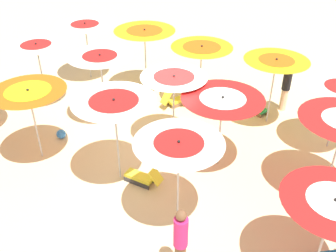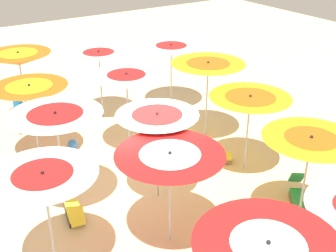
# 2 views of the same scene
# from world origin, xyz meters

# --- Properties ---
(ground) EXTENTS (40.09, 40.09, 0.04)m
(ground) POSITION_xyz_m (0.00, 0.00, -0.02)
(ground) COLOR beige
(beach_umbrella_1) EXTENTS (2.08, 2.08, 2.36)m
(beach_umbrella_1) POSITION_xyz_m (-3.18, -2.22, 2.09)
(beach_umbrella_1) COLOR #B2B2B7
(beach_umbrella_1) RESTS_ON ground
(beach_umbrella_2) EXTENTS (2.17, 2.17, 2.25)m
(beach_umbrella_2) POSITION_xyz_m (-0.62, -2.87, 2.01)
(beach_umbrella_2) COLOR #B2B2B7
(beach_umbrella_2) RESTS_ON ground
(beach_umbrella_3) EXTENTS (2.26, 2.26, 2.51)m
(beach_umbrella_3) POSITION_xyz_m (1.59, -3.18, 2.30)
(beach_umbrella_3) COLOR #B2B2B7
(beach_umbrella_3) RESTS_ON ground
(beach_umbrella_4) EXTENTS (2.26, 2.26, 2.36)m
(beach_umbrella_4) POSITION_xyz_m (4.24, -3.59, 2.12)
(beach_umbrella_4) COLOR #B2B2B7
(beach_umbrella_4) RESTS_ON ground
(beach_umbrella_6) EXTENTS (2.26, 2.26, 2.26)m
(beach_umbrella_6) POSITION_xyz_m (-1.98, 0.54, 2.05)
(beach_umbrella_6) COLOR #B2B2B7
(beach_umbrella_6) RESTS_ON ground
(beach_umbrella_7) EXTENTS (1.97, 1.97, 2.36)m
(beach_umbrella_7) POSITION_xyz_m (-0.43, -0.12, 2.09)
(beach_umbrella_7) COLOR #B2B2B7
(beach_umbrella_7) RESTS_ON ground
(beach_umbrella_8) EXTENTS (2.11, 2.11, 2.44)m
(beach_umbrella_8) POSITION_xyz_m (2.21, -0.72, 2.23)
(beach_umbrella_8) COLOR #B2B2B7
(beach_umbrella_8) RESTS_ON ground
(beach_umbrella_9) EXTENTS (1.97, 1.97, 2.41)m
(beach_umbrella_9) POSITION_xyz_m (4.75, -1.03, 2.19)
(beach_umbrella_9) COLOR #B2B2B7
(beach_umbrella_9) RESTS_ON ground
(beach_umbrella_10) EXTENTS (2.05, 2.05, 2.20)m
(beach_umbrella_10) POSITION_xyz_m (-4.66, 3.67, 1.94)
(beach_umbrella_10) COLOR #B2B2B7
(beach_umbrella_10) RESTS_ON ground
(beach_umbrella_11) EXTENTS (2.05, 2.05, 2.35)m
(beach_umbrella_11) POSITION_xyz_m (-1.44, 2.96, 2.13)
(beach_umbrella_11) COLOR #B2B2B7
(beach_umbrella_11) RESTS_ON ground
(beach_umbrella_12) EXTENTS (2.15, 2.15, 2.55)m
(beach_umbrella_12) POSITION_xyz_m (0.52, 1.99, 2.30)
(beach_umbrella_12) COLOR #B2B2B7
(beach_umbrella_12) RESTS_ON ground
(beach_umbrella_13) EXTENTS (2.11, 2.11, 2.30)m
(beach_umbrella_13) POSITION_xyz_m (3.18, 1.79, 2.07)
(beach_umbrella_13) COLOR #B2B2B7
(beach_umbrella_13) RESTS_ON ground
(lounger_0) EXTENTS (0.95, 1.10, 0.71)m
(lounger_0) POSITION_xyz_m (0.15, -2.37, 0.22)
(lounger_0) COLOR olive
(lounger_0) RESTS_ON ground
(lounger_1) EXTENTS (1.21, 1.05, 0.68)m
(lounger_1) POSITION_xyz_m (-2.62, -2.86, 0.22)
(lounger_1) COLOR olive
(lounger_1) RESTS_ON ground
(lounger_3) EXTENTS (1.15, 0.55, 0.60)m
(lounger_3) POSITION_xyz_m (-0.16, 2.04, 0.20)
(lounger_3) COLOR #333338
(lounger_3) RESTS_ON ground
(beachgoer_0) EXTENTS (0.30, 0.30, 1.78)m
(beachgoer_0) POSITION_xyz_m (-3.64, -3.21, 0.94)
(beachgoer_0) COLOR beige
(beachgoer_0) RESTS_ON ground
(beachgoer_2) EXTENTS (0.30, 0.30, 1.78)m
(beachgoer_2) POSITION_xyz_m (-1.92, 4.44, 0.94)
(beachgoer_2) COLOR brown
(beachgoer_2) RESTS_ON ground
(beach_ball) EXTENTS (0.30, 0.30, 0.30)m
(beach_ball) POSITION_xyz_m (3.10, 0.77, 0.15)
(beach_ball) COLOR #337FE5
(beach_ball) RESTS_ON ground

